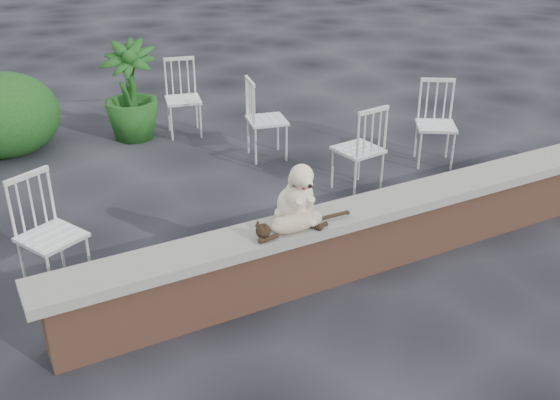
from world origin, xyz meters
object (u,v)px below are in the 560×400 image
cat (295,221)px  chair_b (183,98)px  chair_c (358,148)px  potted_plant_b (130,91)px  chair_a (51,235)px  chair_e (267,119)px  chair_d (436,124)px  dog (295,190)px

cat → chair_b: 3.80m
chair_c → potted_plant_b: (-1.59, 2.56, 0.13)m
chair_a → potted_plant_b: (1.51, 2.93, 0.13)m
chair_a → chair_c: size_ratio=1.00×
chair_e → potted_plant_b: size_ratio=0.78×
chair_d → potted_plant_b: potted_plant_b is taller
cat → potted_plant_b: potted_plant_b is taller
chair_a → potted_plant_b: potted_plant_b is taller
dog → potted_plant_b: 3.80m
chair_c → chair_b: 2.58m
dog → chair_b: bearing=86.8°
chair_a → chair_c: same height
chair_d → chair_e: (-1.58, 1.06, 0.00)m
cat → chair_c: 2.05m
chair_d → chair_c: 1.18m
chair_a → potted_plant_b: bearing=37.6°
potted_plant_b → chair_d: bearing=-41.0°
dog → chair_b: (0.44, 3.61, -0.37)m
dog → chair_c: size_ratio=0.55×
cat → chair_c: (1.51, 1.37, -0.19)m
chair_a → chair_c: bearing=-18.4°
chair_c → chair_d: bearing=-177.9°
dog → chair_a: (-1.68, 0.86, -0.37)m
dog → potted_plant_b: potted_plant_b is taller
dog → chair_a: size_ratio=0.55×
chair_e → chair_a: bearing=132.9°
chair_d → chair_c: bearing=-139.4°
dog → chair_a: dog is taller
cat → potted_plant_b: size_ratio=0.79×
chair_e → dog: bearing=169.8°
chair_c → potted_plant_b: bearing=-64.3°
chair_b → potted_plant_b: (-0.60, 0.18, 0.13)m
cat → chair_d: 3.09m
chair_b → dog: bearing=-83.1°
chair_e → chair_d: bearing=-111.5°
chair_b → chair_e: bearing=-49.7°
chair_c → potted_plant_b: 3.02m
cat → chair_c: size_ratio=1.02×
dog → chair_d: 2.97m
chair_a → chair_b: size_ratio=1.00×
dog → chair_c: (1.43, 1.22, -0.37)m
chair_a → potted_plant_b: 3.30m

